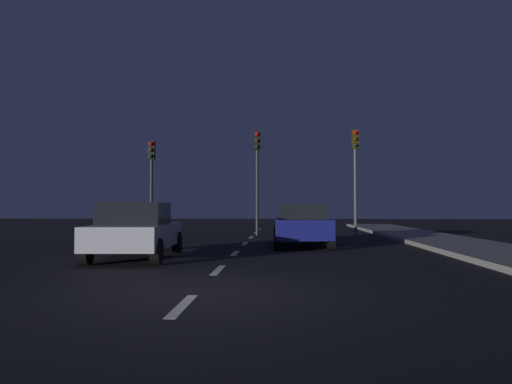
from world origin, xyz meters
TOP-DOWN VIEW (x-y plane):
  - ground_plane at (0.00, 7.00)m, footprint 80.00×80.00m
  - sidewalk_curb_right at (7.50, 7.00)m, footprint 3.00×40.00m
  - lane_stripe_nearest at (0.00, -1.20)m, footprint 0.16×1.60m
  - lane_stripe_second at (0.00, 2.60)m, footprint 0.16×1.60m
  - lane_stripe_third at (0.00, 6.40)m, footprint 0.16×1.60m
  - lane_stripe_fourth at (0.00, 10.20)m, footprint 0.16×1.60m
  - lane_stripe_fifth at (0.00, 14.00)m, footprint 0.16×1.60m
  - lane_stripe_sixth at (0.00, 17.80)m, footprint 0.16×1.60m
  - lane_stripe_seventh at (0.00, 21.60)m, footprint 0.16×1.60m
  - traffic_signal_left at (-4.96, 15.28)m, footprint 0.32×0.38m
  - traffic_signal_center at (0.19, 15.28)m, footprint 0.32×0.38m
  - traffic_signal_right at (4.88, 15.28)m, footprint 0.32×0.38m
  - car_stopped_ahead at (2.07, 9.01)m, footprint 2.00×4.19m
  - car_adjacent_lane at (-2.47, 4.72)m, footprint 2.07×4.04m
  - street_lamp_right at (7.51, 5.41)m, footprint 1.98×0.36m

SIDE VIEW (x-z plane):
  - ground_plane at x=0.00m, z-range 0.00..0.00m
  - lane_stripe_nearest at x=0.00m, z-range 0.00..0.01m
  - lane_stripe_second at x=0.00m, z-range 0.00..0.01m
  - lane_stripe_third at x=0.00m, z-range 0.00..0.01m
  - lane_stripe_fourth at x=0.00m, z-range 0.00..0.01m
  - lane_stripe_fifth at x=0.00m, z-range 0.00..0.01m
  - lane_stripe_sixth at x=0.00m, z-range 0.00..0.01m
  - lane_stripe_seventh at x=0.00m, z-range 0.00..0.01m
  - sidewalk_curb_right at x=7.50m, z-range 0.00..0.15m
  - car_adjacent_lane at x=-2.47m, z-range 0.01..1.50m
  - car_stopped_ahead at x=2.07m, z-range 0.02..1.49m
  - traffic_signal_left at x=-4.96m, z-range 0.94..5.51m
  - traffic_signal_center at x=0.19m, z-range 1.00..6.00m
  - traffic_signal_right at x=4.88m, z-range 1.00..6.04m
  - street_lamp_right at x=7.51m, z-range 0.75..8.36m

